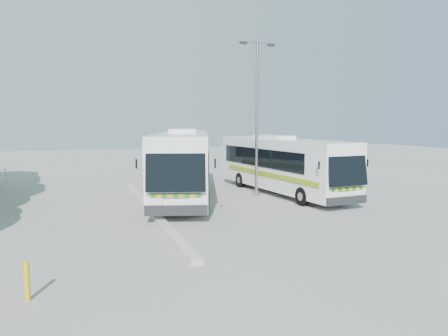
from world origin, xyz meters
name	(u,v)px	position (x,y,z in m)	size (l,w,h in m)	color
ground	(212,217)	(0.00, 0.00, 0.00)	(100.00, 100.00, 0.00)	#979792
kerb_divider	(151,210)	(-2.30, 2.00, 0.07)	(0.40, 16.00, 0.15)	#B2B2AD
coach_main	(183,162)	(-0.01, 5.16, 1.92)	(5.95, 12.84, 3.51)	white
coach_adjacent	(282,164)	(5.67, 4.68, 1.72)	(3.40, 11.46, 3.13)	silver
lamppost	(257,110)	(4.05, 4.57, 4.73)	(2.10, 0.38, 8.56)	gray
bollard	(27,281)	(-6.65, -7.10, 0.47)	(0.13, 0.13, 0.94)	#C59E0B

